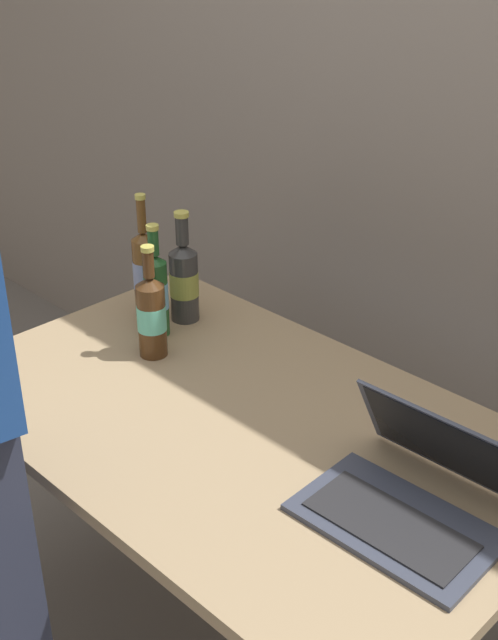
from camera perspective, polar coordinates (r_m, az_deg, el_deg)
name	(u,v)px	position (r m, az deg, el deg)	size (l,w,h in m)	color
desk	(240,453)	(1.84, -0.64, -9.26)	(1.34, 0.82, 0.72)	#9E8460
laptop	(414,493)	(1.55, 11.44, -11.75)	(0.36, 0.32, 0.18)	#383D4C
beer_bottle_brown	(184,279)	(2.13, -4.56, 2.85)	(0.08, 0.08, 0.30)	#333333
beer_bottle_green	(151,314)	(1.98, -6.82, 0.40)	(0.07, 0.07, 0.29)	#472B14
beer_bottle_amber	(156,292)	(2.07, -6.49, 1.95)	(0.06, 0.06, 0.30)	#1E5123
beer_bottle_dark	(145,272)	(2.16, -7.26, 3.37)	(0.06, 0.06, 0.34)	brown
back_wall	(472,87)	(2.15, 15.30, 15.41)	(6.00, 0.10, 2.60)	gray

